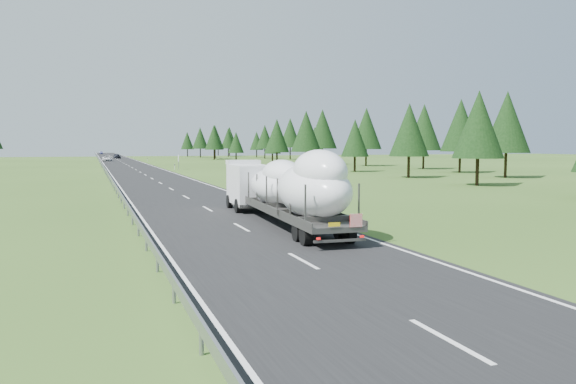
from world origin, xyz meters
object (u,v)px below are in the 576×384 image
object	(u,v)px
distant_van	(107,159)
distant_car_dark	(117,156)
boat_truck	(286,186)
highway_sign	(178,159)
distant_car_blue	(101,153)

from	to	relation	value
distant_van	distant_car_dark	xyz separation A→B (m)	(3.76, 28.96, 0.09)
boat_truck	distant_car_dark	world-z (taller)	boat_truck
distant_van	distant_car_dark	bearing A→B (deg)	82.59
highway_sign	boat_truck	size ratio (longest dim) A/B	0.15
boat_truck	distant_van	world-z (taller)	boat_truck
distant_car_blue	distant_van	bearing A→B (deg)	-91.20
highway_sign	boat_truck	xyz separation A→B (m)	(-4.68, -70.81, 0.30)
distant_car_dark	highway_sign	bearing A→B (deg)	-90.26
boat_truck	highway_sign	bearing A→B (deg)	86.22
highway_sign	distant_car_dark	distance (m)	85.53
boat_truck	distant_van	bearing A→B (deg)	92.60
distant_car_blue	distant_car_dark	bearing A→B (deg)	-88.87
distant_van	distant_car_blue	world-z (taller)	distant_van
boat_truck	distant_van	distance (m)	127.24
distant_van	distant_car_dark	world-z (taller)	distant_car_dark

